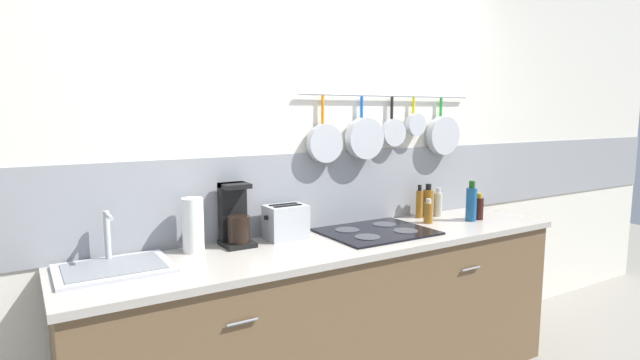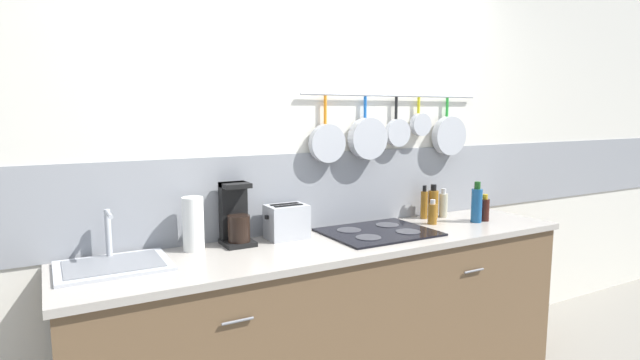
% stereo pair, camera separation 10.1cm
% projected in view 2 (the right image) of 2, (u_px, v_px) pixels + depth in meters
% --- Properties ---
extents(wall_back, '(7.20, 0.15, 2.60)m').
position_uv_depth(wall_back, '(311.00, 165.00, 2.90)').
color(wall_back, silver).
rests_on(wall_back, ground_plane).
extents(cabinet_base, '(2.75, 0.58, 0.86)m').
position_uv_depth(cabinet_base, '(340.00, 324.00, 2.72)').
color(cabinet_base, brown).
rests_on(cabinet_base, ground_plane).
extents(countertop, '(2.79, 0.60, 0.03)m').
position_uv_depth(countertop, '(341.00, 244.00, 2.66)').
color(countertop, '#A59E93').
rests_on(countertop, cabinet_base).
extents(sink_basin, '(0.48, 0.36, 0.24)m').
position_uv_depth(sink_basin, '(113.00, 263.00, 2.21)').
color(sink_basin, '#B7BABF').
rests_on(sink_basin, countertop).
extents(paper_towel_roll, '(0.10, 0.10, 0.27)m').
position_uv_depth(paper_towel_roll, '(193.00, 224.00, 2.46)').
color(paper_towel_roll, white).
rests_on(paper_towel_roll, countertop).
extents(coffee_maker, '(0.15, 0.17, 0.32)m').
position_uv_depth(coffee_maker, '(236.00, 219.00, 2.58)').
color(coffee_maker, black).
rests_on(coffee_maker, countertop).
extents(toaster, '(0.23, 0.16, 0.19)m').
position_uv_depth(toaster, '(287.00, 222.00, 2.70)').
color(toaster, '#B7BABF').
rests_on(toaster, countertop).
extents(cooktop, '(0.60, 0.48, 0.01)m').
position_uv_depth(cooktop, '(378.00, 232.00, 2.83)').
color(cooktop, black).
rests_on(cooktop, countertop).
extents(bottle_vinegar, '(0.06, 0.06, 0.15)m').
position_uv_depth(bottle_vinegar, '(432.00, 213.00, 3.05)').
color(bottle_vinegar, '#8C5919').
rests_on(bottle_vinegar, countertop).
extents(bottle_dish_soap, '(0.04, 0.04, 0.22)m').
position_uv_depth(bottle_dish_soap, '(424.00, 204.00, 3.21)').
color(bottle_dish_soap, '#8C5919').
rests_on(bottle_dish_soap, countertop).
extents(bottle_hot_sauce, '(0.07, 0.07, 0.22)m').
position_uv_depth(bottle_hot_sauce, '(433.00, 203.00, 3.23)').
color(bottle_hot_sauce, '#8C5919').
rests_on(bottle_hot_sauce, countertop).
extents(bottle_olive_oil, '(0.06, 0.06, 0.19)m').
position_uv_depth(bottle_olive_oil, '(443.00, 205.00, 3.25)').
color(bottle_olive_oil, '#BFB799').
rests_on(bottle_olive_oil, countertop).
extents(bottle_sesame_oil, '(0.07, 0.07, 0.25)m').
position_uv_depth(bottle_sesame_oil, '(477.00, 204.00, 3.10)').
color(bottle_sesame_oil, navy).
rests_on(bottle_sesame_oil, countertop).
extents(bottle_cooking_wine, '(0.06, 0.06, 0.17)m').
position_uv_depth(bottle_cooking_wine, '(485.00, 209.00, 3.14)').
color(bottle_cooking_wine, '#33140F').
rests_on(bottle_cooking_wine, countertop).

